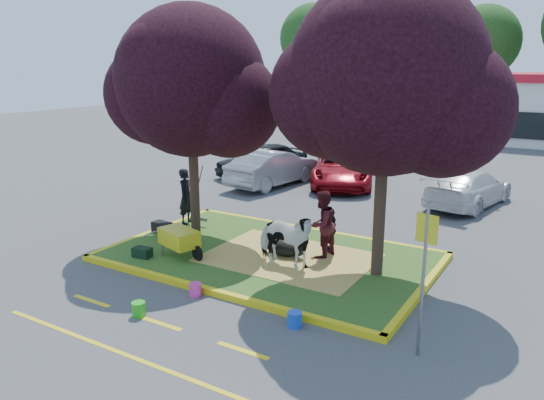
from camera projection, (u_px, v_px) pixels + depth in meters
The scene contains 31 objects.
ground at pixel (269, 259), 14.07m from camera, with size 90.00×90.00×0.00m, color #424244.
median_island at pixel (269, 256), 14.06m from camera, with size 8.00×5.00×0.15m, color #2B4F18.
curb_near at pixel (210, 291), 11.92m from camera, with size 8.30×0.16×0.15m, color yellow.
curb_far at pixel (313, 231), 16.19m from camera, with size 8.30×0.16×0.15m, color yellow.
curb_left at pixel (155, 232), 16.10m from camera, with size 0.16×5.30×0.15m, color yellow.
curb_right at pixel (423, 289), 12.01m from camera, with size 0.16×5.30×0.15m, color yellow.
straw_bedding at pixel (289, 258), 13.74m from camera, with size 4.20×3.00×0.01m, color #CAB253.
tree_purple_left at pixel (191, 89), 14.69m from camera, with size 5.06×4.20×6.51m.
tree_purple_right at pixel (387, 86), 11.62m from camera, with size 5.30×4.40×6.82m.
fire_lane_stripe_a at pixel (92, 301), 11.59m from camera, with size 1.10×0.12×0.01m, color yellow.
fire_lane_stripe_b at pixel (160, 323), 10.59m from camera, with size 1.10×0.12×0.01m, color yellow.
fire_lane_stripe_c at pixel (243, 351), 9.59m from camera, with size 1.10×0.12×0.01m, color yellow.
fire_lane_long at pixel (114, 350), 9.60m from camera, with size 6.00×0.10×0.01m, color yellow.
retail_building at pixel (511, 106), 35.70m from camera, with size 20.40×8.40×4.40m.
treeline at pixel (525, 29), 42.68m from camera, with size 46.58×7.80×14.63m.
cow at pixel (285, 239), 12.98m from camera, with size 0.77×1.68×1.42m, color white.
calf at pixel (283, 247), 13.87m from camera, with size 1.02×0.58×0.44m, color black.
handler at pixel (186, 196), 16.50m from camera, with size 0.64×0.42×1.74m, color black.
visitor_a at pixel (322, 224), 13.62m from camera, with size 0.86×0.67×1.76m, color #44131A.
visitor_b at pixel (331, 229), 14.20m from camera, with size 0.68×0.29×1.17m, color black.
wheelbarrow at pixel (179, 238), 13.72m from camera, with size 1.94×0.94×0.73m.
gear_bag_dark at pixel (162, 227), 15.79m from camera, with size 0.61×0.33×0.31m, color black.
gear_bag_green at pixel (142, 252), 13.77m from camera, with size 0.48×0.30×0.25m, color black.
sign_post at pixel (424, 262), 9.02m from camera, with size 0.39×0.12×2.81m.
bucket_green at pixel (139, 309), 10.88m from camera, with size 0.28×0.28×0.30m, color green.
bucket_pink at pixel (195, 290), 11.82m from camera, with size 0.28×0.28×0.30m, color #EC349E.
bucket_blue at pixel (295, 319), 10.43m from camera, with size 0.29×0.29×0.32m, color blue.
car_black at pixel (262, 160), 24.24m from camera, with size 1.79×4.44×1.51m, color black.
car_silver at pixel (273, 168), 22.39m from camera, with size 1.61×4.61×1.52m, color gray.
car_red at pixel (343, 168), 22.50m from camera, with size 2.42×5.24×1.46m, color maroon.
car_white at pixel (468, 187), 19.21m from camera, with size 1.90×4.67×1.36m, color silver.
Camera 1 is at (6.90, -11.29, 5.05)m, focal length 35.00 mm.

